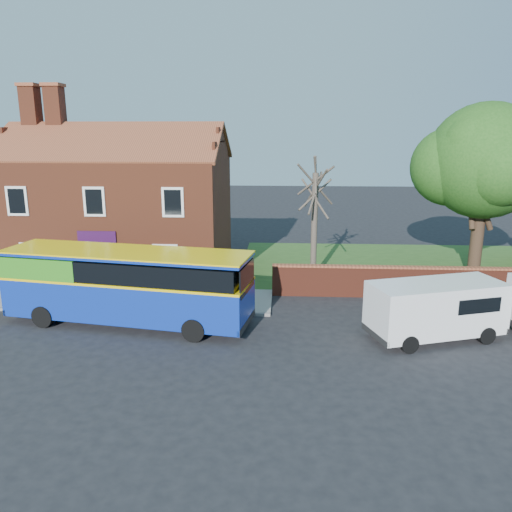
{
  "coord_description": "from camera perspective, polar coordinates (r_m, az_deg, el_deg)",
  "views": [
    {
      "loc": [
        2.57,
        -16.98,
        7.99
      ],
      "look_at": [
        1.3,
        5.0,
        2.52
      ],
      "focal_mm": 35.0,
      "sensor_mm": 36.0,
      "label": 1
    }
  ],
  "objects": [
    {
      "name": "ground",
      "position": [
        18.94,
        -4.89,
        -11.04
      ],
      "size": [
        120.0,
        120.0,
        0.0
      ],
      "primitive_type": "plane",
      "color": "black",
      "rests_on": "ground"
    },
    {
      "name": "pavement",
      "position": [
        25.91,
        -18.61,
        -4.62
      ],
      "size": [
        18.0,
        3.5,
        0.12
      ],
      "primitive_type": "cube",
      "color": "gray",
      "rests_on": "ground"
    },
    {
      "name": "kerb",
      "position": [
        24.38,
        -20.12,
        -5.88
      ],
      "size": [
        18.0,
        0.15,
        0.14
      ],
      "primitive_type": "cube",
      "color": "slate",
      "rests_on": "ground"
    },
    {
      "name": "grass_strip",
      "position": [
        32.73,
        21.79,
        -1.15
      ],
      "size": [
        26.0,
        12.0,
        0.04
      ],
      "primitive_type": "cube",
      "color": "#426B28",
      "rests_on": "ground"
    },
    {
      "name": "shop_building",
      "position": [
        30.4,
        -15.18,
        4.82
      ],
      "size": [
        12.3,
        8.13,
        10.5
      ],
      "color": "brown",
      "rests_on": "ground"
    },
    {
      "name": "boundary_wall",
      "position": [
        27.12,
        25.82,
        -2.82
      ],
      "size": [
        22.0,
        0.38,
        1.6
      ],
      "color": "maroon",
      "rests_on": "ground"
    },
    {
      "name": "bus",
      "position": [
        21.92,
        -15.25,
        -2.91
      ],
      "size": [
        10.78,
        4.35,
        3.19
      ],
      "rotation": [
        0.0,
        0.0,
        -0.17
      ],
      "color": "#0E2C9A",
      "rests_on": "ground"
    },
    {
      "name": "van_near",
      "position": [
        20.94,
        19.9,
        -5.57
      ],
      "size": [
        5.63,
        3.59,
        2.3
      ],
      "rotation": [
        0.0,
        0.0,
        0.31
      ],
      "color": "white",
      "rests_on": "ground"
    },
    {
      "name": "large_tree",
      "position": [
        30.19,
        24.71,
        9.48
      ],
      "size": [
        7.87,
        6.23,
        9.6
      ],
      "color": "black",
      "rests_on": "ground"
    },
    {
      "name": "bare_tree",
      "position": [
        27.27,
        6.69,
        3.98
      ],
      "size": [
        2.42,
        2.88,
        6.45
      ],
      "color": "#4C4238",
      "rests_on": "ground"
    }
  ]
}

